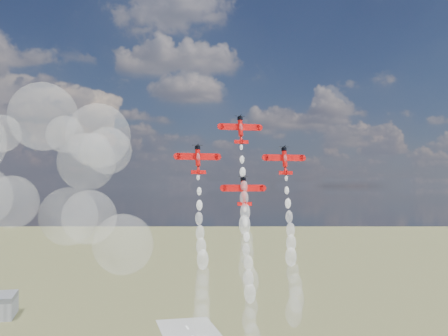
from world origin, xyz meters
name	(u,v)px	position (x,y,z in m)	size (l,w,h in m)	color
plane_lead	(241,129)	(-3.00, 9.87, 95.43)	(13.14, 4.42, 9.30)	red
plane_left	(198,159)	(-17.48, 7.99, 85.47)	(13.14, 4.42, 9.30)	red
plane_right	(285,160)	(11.49, 7.99, 85.47)	(13.14, 4.42, 9.30)	red
plane_slot	(244,191)	(-3.00, 6.12, 75.50)	(13.14, 4.42, 9.30)	red
smoke_trail_lead	(247,252)	(-3.02, 2.47, 56.52)	(5.75, 11.47, 44.86)	white
smoke_trail_left	(202,287)	(-17.62, 0.62, 46.71)	(5.58, 11.70, 45.05)	white
smoke_trail_right	(294,284)	(11.60, 0.69, 46.56)	(5.96, 10.80, 44.58)	white
smoke_trail_slot	(250,320)	(-3.03, -0.93, 36.54)	(5.75, 10.31, 45.18)	white
drifted_smoke_cloud	(44,178)	(-64.99, 24.24, 79.48)	(70.97, 43.31, 62.13)	white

